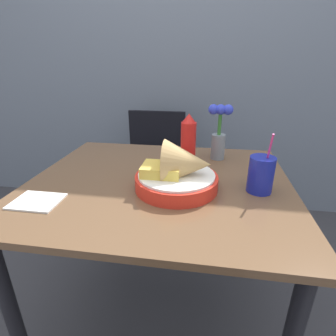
% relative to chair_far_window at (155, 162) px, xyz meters
% --- Properties ---
extents(ground_plane, '(12.00, 12.00, 0.00)m').
position_rel_chair_far_window_xyz_m(ground_plane, '(0.18, -0.80, -0.50)').
color(ground_plane, '#38383D').
extents(wall_window, '(7.00, 0.06, 2.60)m').
position_rel_chair_far_window_xyz_m(wall_window, '(0.18, 0.38, 0.80)').
color(wall_window, slate).
rests_on(wall_window, ground_plane).
extents(dining_table, '(1.00, 0.86, 0.74)m').
position_rel_chair_far_window_xyz_m(dining_table, '(0.18, -0.80, 0.13)').
color(dining_table, brown).
rests_on(dining_table, ground_plane).
extents(chair_far_window, '(0.40, 0.40, 0.84)m').
position_rel_chair_far_window_xyz_m(chair_far_window, '(0.00, 0.00, 0.00)').
color(chair_far_window, black).
rests_on(chair_far_window, ground_plane).
extents(food_basket, '(0.30, 0.30, 0.18)m').
position_rel_chair_far_window_xyz_m(food_basket, '(0.27, -0.86, 0.30)').
color(food_basket, red).
rests_on(food_basket, dining_table).
extents(ketchup_bottle, '(0.07, 0.07, 0.22)m').
position_rel_chair_far_window_xyz_m(ketchup_bottle, '(0.28, -0.59, 0.35)').
color(ketchup_bottle, red).
rests_on(ketchup_bottle, dining_table).
extents(drink_cup, '(0.09, 0.09, 0.22)m').
position_rel_chair_far_window_xyz_m(drink_cup, '(0.55, -0.83, 0.30)').
color(drink_cup, '#192399').
rests_on(drink_cup, dining_table).
extents(flower_vase, '(0.11, 0.06, 0.25)m').
position_rel_chair_far_window_xyz_m(flower_vase, '(0.41, -0.52, 0.36)').
color(flower_vase, gray).
rests_on(flower_vase, dining_table).
extents(napkin, '(0.15, 0.12, 0.01)m').
position_rel_chair_far_window_xyz_m(napkin, '(-0.18, -1.03, 0.24)').
color(napkin, white).
rests_on(napkin, dining_table).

